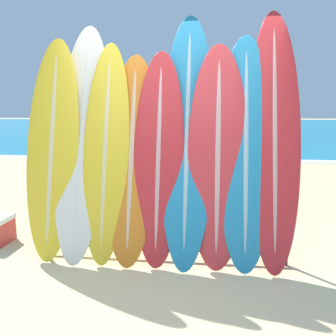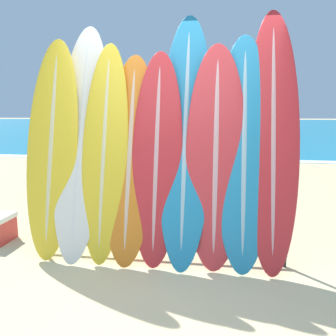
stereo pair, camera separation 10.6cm
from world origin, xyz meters
name	(u,v)px [view 1 (the left image)]	position (x,y,z in m)	size (l,w,h in m)	color
ground_plane	(158,291)	(0.00, 0.00, 0.00)	(160.00, 160.00, 0.00)	beige
ocean_water	(203,125)	(0.00, 37.28, 0.00)	(120.00, 60.00, 0.01)	teal
surfboard_rack	(159,218)	(-0.08, 0.63, 0.45)	(2.62, 0.04, 0.82)	#28282D
surfboard_slot_0	(53,147)	(-1.22, 0.69, 1.16)	(0.57, 0.63, 2.33)	yellow
surfboard_slot_1	(82,140)	(-0.92, 0.75, 1.24)	(0.58, 0.85, 2.49)	silver
surfboard_slot_2	(106,151)	(-0.64, 0.68, 1.13)	(0.49, 0.68, 2.27)	yellow
surfboard_slot_3	(132,157)	(-0.37, 0.69, 1.07)	(0.55, 0.70, 2.15)	orange
surfboard_slot_4	(159,157)	(-0.09, 0.67, 1.08)	(0.52, 0.63, 2.17)	red
surfboard_slot_5	(187,136)	(0.20, 0.76, 1.29)	(0.55, 0.92, 2.58)	teal
surfboard_slot_6	(218,155)	(0.51, 0.67, 1.11)	(0.60, 0.60, 2.23)	red
surfboard_slot_7	(246,150)	(0.78, 0.69, 1.16)	(0.55, 0.72, 2.32)	teal
surfboard_slot_8	(274,137)	(1.05, 0.73, 1.29)	(0.51, 0.81, 2.57)	red
person_near_water	(62,145)	(-2.40, 3.51, 0.89)	(0.27, 0.28, 1.63)	beige
person_mid_beach	(110,140)	(-1.79, 4.70, 0.90)	(0.28, 0.23, 1.65)	tan
person_far_left	(122,136)	(-1.92, 6.29, 0.87)	(0.27, 0.25, 1.60)	#A87A5B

